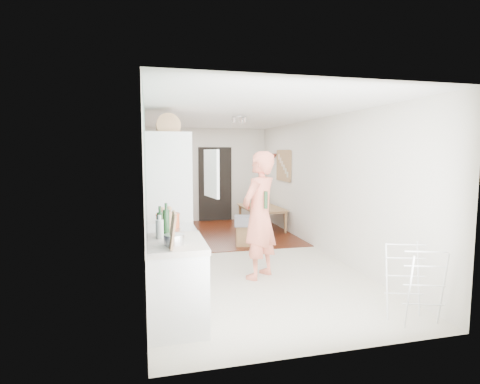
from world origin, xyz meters
name	(u,v)px	position (x,y,z in m)	size (l,w,h in m)	color
room_shell	(238,186)	(0.00, 0.00, 1.25)	(3.20, 7.00, 2.50)	silver
floor	(238,254)	(0.00, 0.00, 0.00)	(3.20, 7.00, 0.01)	silver
wood_floor_overlay	(219,233)	(0.00, 1.85, 0.01)	(3.20, 3.30, 0.01)	#562210
sage_wall_panel	(145,153)	(-1.59, -2.00, 1.85)	(0.02, 3.00, 1.30)	gray
tile_splashback	(147,221)	(-1.59, -2.55, 1.15)	(0.02, 1.90, 0.50)	black
doorway_recess	(215,184)	(0.20, 3.48, 1.00)	(0.90, 0.04, 2.00)	black
base_cabinet	(176,285)	(-1.30, -2.55, 0.43)	(0.60, 0.90, 0.86)	white
worktop	(175,244)	(-1.30, -2.55, 0.89)	(0.62, 0.92, 0.06)	beige
range_cooker	(172,264)	(-1.30, -1.80, 0.44)	(0.60, 0.60, 0.88)	white
cooker_top	(171,229)	(-1.30, -1.80, 0.90)	(0.60, 0.60, 0.04)	silver
fridge_housing	(169,204)	(-1.27, -0.78, 1.07)	(0.66, 0.66, 2.15)	white
fridge_door	(211,173)	(-0.66, -1.08, 1.55)	(0.56, 0.04, 0.70)	white
fridge_interior	(189,173)	(-0.96, -0.78, 1.55)	(0.02, 0.52, 0.66)	white
pinboard	(284,166)	(1.58, 1.90, 1.55)	(0.03, 0.90, 0.70)	tan
pinboard_frame	(283,166)	(1.57, 1.90, 1.55)	(0.01, 0.94, 0.74)	#997046
wall_sconce	(273,157)	(1.54, 2.55, 1.75)	(0.18, 0.18, 0.16)	maroon
person	(259,204)	(0.01, -1.29, 1.11)	(0.81, 0.53, 2.21)	#E8765A
dining_table	(263,219)	(1.14, 2.15, 0.23)	(1.30, 0.72, 0.46)	#997046
dining_chair	(261,218)	(0.81, 1.19, 0.45)	(0.38, 0.38, 0.89)	#997046
stool	(244,235)	(0.27, 0.60, 0.21)	(0.32, 0.32, 0.42)	#997046
grey_drape	(245,221)	(0.27, 0.57, 0.51)	(0.40, 0.40, 0.18)	gray
drying_rack	(414,284)	(1.23, -3.12, 0.42)	(0.43, 0.39, 0.85)	white
bread_bin	(168,126)	(-1.26, -0.85, 2.25)	(0.37, 0.35, 0.19)	tan
red_casserole	(168,220)	(-1.33, -1.79, 1.01)	(0.30, 0.30, 0.18)	#C75028
steel_pan	(174,239)	(-1.32, -2.71, 0.97)	(0.21, 0.21, 0.10)	silver
held_bottle	(266,200)	(0.07, -1.42, 1.18)	(0.05, 0.05, 0.25)	#1C3D1F
bottle_a	(166,223)	(-1.38, -2.30, 1.07)	(0.07, 0.07, 0.30)	#1C3D1F
bottle_b	(160,225)	(-1.45, -2.34, 1.06)	(0.06, 0.06, 0.28)	#1C3D1F
bottle_c	(160,229)	(-1.45, -2.40, 1.02)	(0.09, 0.09, 0.21)	silver
pepper_mill_front	(169,221)	(-1.33, -2.02, 1.04)	(0.06, 0.06, 0.23)	tan
pepper_mill_back	(163,222)	(-1.41, -2.02, 1.03)	(0.06, 0.06, 0.23)	tan
chopping_boards	(173,230)	(-1.34, -2.84, 1.10)	(0.04, 0.26, 0.36)	tan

